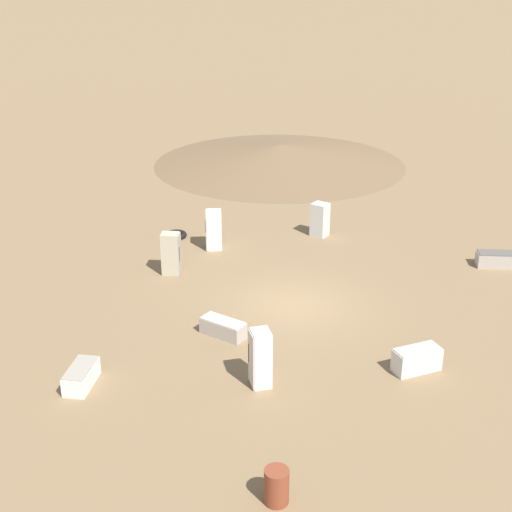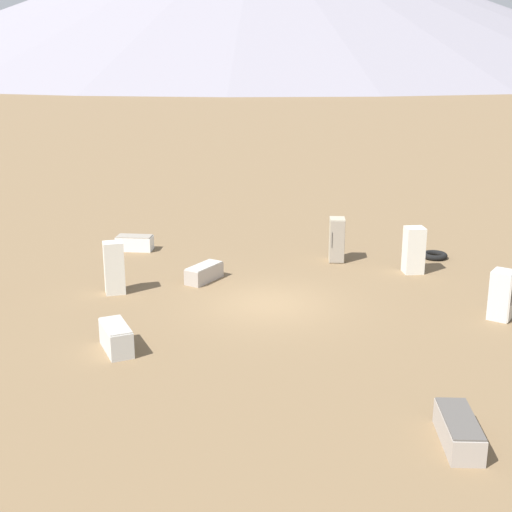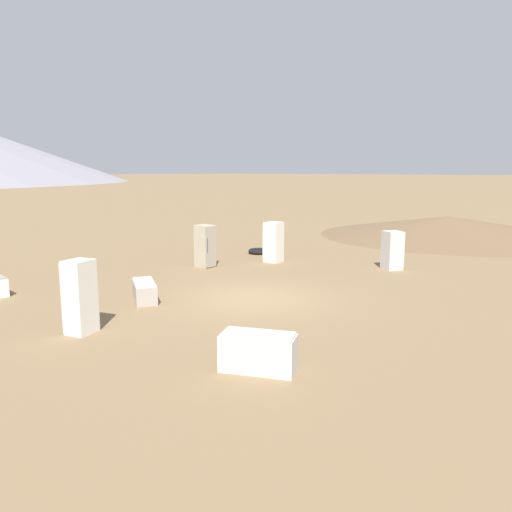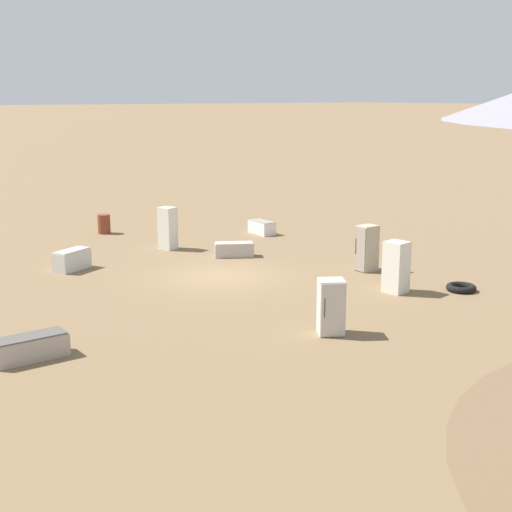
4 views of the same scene
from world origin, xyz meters
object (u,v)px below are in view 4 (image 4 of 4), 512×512
(discarded_fridge_3, at_px, (396,267))
(discarded_fridge_1, at_px, (367,248))
(discarded_fridge_5, at_px, (262,227))
(scrap_tire, at_px, (461,288))
(discarded_fridge_0, at_px, (168,228))
(discarded_fridge_4, at_px, (30,348))
(discarded_fridge_2, at_px, (331,307))
(discarded_fridge_7, at_px, (72,260))
(discarded_fridge_6, at_px, (234,250))
(rusty_barrel, at_px, (104,224))

(discarded_fridge_3, bearing_deg, discarded_fridge_1, 145.21)
(discarded_fridge_1, xyz_separation_m, discarded_fridge_3, (2.77, -1.38, 0.00))
(discarded_fridge_5, height_order, scrap_tire, discarded_fridge_5)
(discarded_fridge_3, distance_m, discarded_fridge_5, 11.39)
(discarded_fridge_0, relative_size, discarded_fridge_4, 0.97)
(discarded_fridge_2, bearing_deg, discarded_fridge_0, -67.40)
(discarded_fridge_4, height_order, discarded_fridge_5, discarded_fridge_5)
(scrap_tire, bearing_deg, discarded_fridge_7, -138.47)
(discarded_fridge_7, relative_size, scrap_tire, 1.61)
(discarded_fridge_4, distance_m, discarded_fridge_6, 12.70)
(scrap_tire, bearing_deg, discarded_fridge_0, -158.49)
(discarded_fridge_6, height_order, discarded_fridge_7, discarded_fridge_7)
(discarded_fridge_2, bearing_deg, discarded_fridge_4, 9.17)
(discarded_fridge_0, distance_m, discarded_fridge_1, 8.90)
(discarded_fridge_1, distance_m, discarded_fridge_7, 11.22)
(discarded_fridge_4, bearing_deg, discarded_fridge_0, 135.29)
(discarded_fridge_7, bearing_deg, discarded_fridge_2, 167.95)
(discarded_fridge_4, distance_m, rusty_barrel, 16.91)
(discarded_fridge_6, bearing_deg, rusty_barrel, 45.29)
(discarded_fridge_3, relative_size, rusty_barrel, 1.89)
(discarded_fridge_0, bearing_deg, discarded_fridge_3, -3.84)
(discarded_fridge_1, height_order, discarded_fridge_4, discarded_fridge_1)
(discarded_fridge_0, relative_size, discarded_fridge_5, 1.20)
(discarded_fridge_4, xyz_separation_m, discarded_fridge_5, (-9.97, 14.75, 0.00))
(scrap_tire, relative_size, rusty_barrel, 1.10)
(discarded_fridge_1, bearing_deg, discarded_fridge_7, 53.87)
(discarded_fridge_1, distance_m, discarded_fridge_5, 8.42)
(discarded_fridge_5, xyz_separation_m, discarded_fridge_6, (3.34, -3.92, -0.02))
(discarded_fridge_0, xyz_separation_m, discarded_fridge_3, (10.66, 2.75, -0.04))
(discarded_fridge_3, height_order, discarded_fridge_5, discarded_fridge_3)
(scrap_tire, bearing_deg, discarded_fridge_1, -172.13)
(discarded_fridge_6, xyz_separation_m, discarded_fridge_7, (-1.78, -6.28, 0.09))
(discarded_fridge_1, xyz_separation_m, discarded_fridge_2, (4.69, -6.06, -0.09))
(discarded_fridge_5, bearing_deg, discarded_fridge_7, 12.76)
(discarded_fridge_2, bearing_deg, scrap_tire, -142.59)
(discarded_fridge_0, bearing_deg, discarded_fridge_2, -27.03)
(discarded_fridge_2, relative_size, discarded_fridge_4, 0.83)
(scrap_tire, bearing_deg, discarded_fridge_3, -122.31)
(discarded_fridge_2, height_order, scrap_tire, discarded_fridge_2)
(discarded_fridge_1, distance_m, rusty_barrel, 13.75)
(discarded_fridge_7, bearing_deg, discarded_fridge_5, -107.56)
(discarded_fridge_3, bearing_deg, rusty_barrel, -175.87)
(discarded_fridge_0, height_order, discarded_fridge_7, discarded_fridge_0)
(discarded_fridge_5, relative_size, rusty_barrel, 1.65)
(discarded_fridge_3, relative_size, discarded_fridge_4, 0.93)
(discarded_fridge_0, distance_m, discarded_fridge_6, 3.33)
(discarded_fridge_6, relative_size, rusty_barrel, 1.83)
(discarded_fridge_6, bearing_deg, scrap_tire, -130.36)
(discarded_fridge_4, xyz_separation_m, scrap_tire, (2.32, 14.05, -0.20))
(discarded_fridge_7, bearing_deg, rusty_barrel, -60.11)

